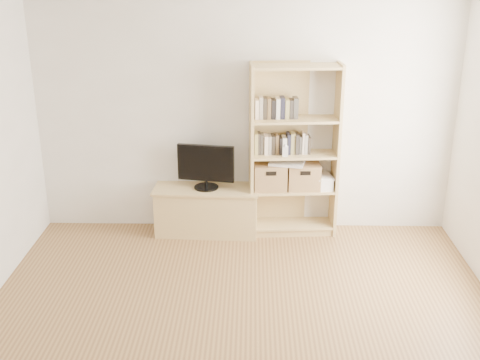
{
  "coord_description": "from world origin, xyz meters",
  "views": [
    {
      "loc": [
        0.08,
        -3.77,
        2.91
      ],
      "look_at": [
        -0.04,
        1.9,
        0.77
      ],
      "focal_mm": 45.0,
      "sensor_mm": 36.0,
      "label": 1
    }
  ],
  "objects_px": {
    "laptop": "(287,163)",
    "tv_stand": "(207,211)",
    "bookshelf": "(294,151)",
    "baby_monitor": "(285,152)",
    "basket_right": "(304,176)",
    "television": "(206,167)",
    "basket_left": "(270,176)"
  },
  "relations": [
    {
      "from": "bookshelf",
      "to": "television",
      "type": "xyz_separation_m",
      "value": [
        -0.94,
        -0.04,
        -0.17
      ]
    },
    {
      "from": "basket_left",
      "to": "bookshelf",
      "type": "bearing_deg",
      "value": 2.17
    },
    {
      "from": "bookshelf",
      "to": "laptop",
      "type": "height_order",
      "value": "bookshelf"
    },
    {
      "from": "laptop",
      "to": "baby_monitor",
      "type": "bearing_deg",
      "value": -94.53
    },
    {
      "from": "bookshelf",
      "to": "basket_left",
      "type": "xyz_separation_m",
      "value": [
        -0.25,
        -0.02,
        -0.27
      ]
    },
    {
      "from": "bookshelf",
      "to": "basket_left",
      "type": "bearing_deg",
      "value": -178.81
    },
    {
      "from": "laptop",
      "to": "tv_stand",
      "type": "bearing_deg",
      "value": -167.23
    },
    {
      "from": "television",
      "to": "tv_stand",
      "type": "bearing_deg",
      "value": 0.0
    },
    {
      "from": "basket_left",
      "to": "basket_right",
      "type": "relative_size",
      "value": 1.01
    },
    {
      "from": "tv_stand",
      "to": "bookshelf",
      "type": "bearing_deg",
      "value": 4.81
    },
    {
      "from": "basket_left",
      "to": "basket_right",
      "type": "xyz_separation_m",
      "value": [
        0.36,
        0.03,
        -0.0
      ]
    },
    {
      "from": "laptop",
      "to": "television",
      "type": "bearing_deg",
      "value": -167.23
    },
    {
      "from": "bookshelf",
      "to": "television",
      "type": "height_order",
      "value": "bookshelf"
    },
    {
      "from": "tv_stand",
      "to": "baby_monitor",
      "type": "distance_m",
      "value": 1.11
    },
    {
      "from": "television",
      "to": "basket_left",
      "type": "relative_size",
      "value": 1.78
    },
    {
      "from": "tv_stand",
      "to": "television",
      "type": "xyz_separation_m",
      "value": [
        0.0,
        0.0,
        0.52
      ]
    },
    {
      "from": "baby_monitor",
      "to": "basket_right",
      "type": "xyz_separation_m",
      "value": [
        0.21,
        0.12,
        -0.31
      ]
    },
    {
      "from": "tv_stand",
      "to": "basket_left",
      "type": "xyz_separation_m",
      "value": [
        0.69,
        0.02,
        0.41
      ]
    },
    {
      "from": "tv_stand",
      "to": "basket_right",
      "type": "distance_m",
      "value": 1.13
    },
    {
      "from": "tv_stand",
      "to": "laptop",
      "type": "xyz_separation_m",
      "value": [
        0.87,
        0.02,
        0.57
      ]
    },
    {
      "from": "television",
      "to": "baby_monitor",
      "type": "distance_m",
      "value": 0.87
    },
    {
      "from": "bookshelf",
      "to": "baby_monitor",
      "type": "relative_size",
      "value": 16.92
    },
    {
      "from": "basket_left",
      "to": "tv_stand",
      "type": "bearing_deg",
      "value": 177.99
    },
    {
      "from": "television",
      "to": "baby_monitor",
      "type": "relative_size",
      "value": 5.55
    },
    {
      "from": "tv_stand",
      "to": "laptop",
      "type": "height_order",
      "value": "laptop"
    },
    {
      "from": "baby_monitor",
      "to": "tv_stand",
      "type": "bearing_deg",
      "value": -179.29
    },
    {
      "from": "bookshelf",
      "to": "basket_left",
      "type": "relative_size",
      "value": 5.42
    },
    {
      "from": "tv_stand",
      "to": "bookshelf",
      "type": "distance_m",
      "value": 1.16
    },
    {
      "from": "baby_monitor",
      "to": "laptop",
      "type": "xyz_separation_m",
      "value": [
        0.03,
        0.09,
        -0.15
      ]
    },
    {
      "from": "baby_monitor",
      "to": "basket_left",
      "type": "distance_m",
      "value": 0.36
    },
    {
      "from": "television",
      "to": "bookshelf",
      "type": "bearing_deg",
      "value": 12.41
    },
    {
      "from": "tv_stand",
      "to": "basket_left",
      "type": "bearing_deg",
      "value": 3.7
    }
  ]
}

